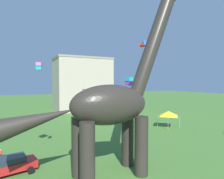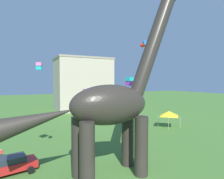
% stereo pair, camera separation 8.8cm
% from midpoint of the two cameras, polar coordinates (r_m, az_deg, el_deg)
% --- Properties ---
extents(dinosaur_sculpture, '(16.68, 3.53, 17.43)m').
position_cam_midpoint_polar(dinosaur_sculpture, '(16.58, -0.73, -4.59)').
color(dinosaur_sculpture, '#2D2823').
rests_on(dinosaur_sculpture, ground_plane).
extents(parked_sedan_left, '(4.45, 2.50, 1.55)m').
position_cam_midpoint_polar(parked_sedan_left, '(20.62, -27.75, -19.25)').
color(parked_sedan_left, red).
rests_on(parked_sedan_left, ground_plane).
extents(person_near_flyer, '(0.37, 0.16, 0.98)m').
position_cam_midpoint_polar(person_near_flyer, '(24.82, -30.17, -16.07)').
color(person_near_flyer, black).
rests_on(person_near_flyer, ground_plane).
extents(person_vendor_side, '(0.60, 0.26, 1.61)m').
position_cam_midpoint_polar(person_vendor_side, '(26.59, -7.84, -13.66)').
color(person_vendor_side, '#2D3347').
rests_on(person_vendor_side, ground_plane).
extents(festival_canopy_tent, '(3.15, 3.15, 3.00)m').
position_cam_midpoint_polar(festival_canopy_tent, '(35.97, 16.81, -6.94)').
color(festival_canopy_tent, '#B2B2B7').
rests_on(festival_canopy_tent, ground_plane).
extents(kite_near_high, '(1.07, 1.07, 1.31)m').
position_cam_midpoint_polar(kite_near_high, '(38.32, -7.83, -0.82)').
color(kite_near_high, purple).
extents(kite_far_right, '(3.06, 2.99, 0.87)m').
position_cam_midpoint_polar(kite_far_right, '(39.96, 3.79, -0.78)').
color(kite_far_right, orange).
extents(kite_mid_center, '(3.21, 3.26, 0.93)m').
position_cam_midpoint_polar(kite_mid_center, '(38.70, 10.57, 13.31)').
color(kite_mid_center, red).
extents(kite_trailing, '(1.14, 1.14, 1.30)m').
position_cam_midpoint_polar(kite_trailing, '(29.74, 5.37, 2.43)').
color(kite_trailing, '#19B2B7').
extents(kite_far_left, '(0.60, 0.60, 0.68)m').
position_cam_midpoint_polar(kite_far_left, '(18.85, -20.91, 6.56)').
color(kite_far_left, pink).
extents(background_building_block, '(15.86, 10.74, 15.23)m').
position_cam_midpoint_polar(background_building_block, '(57.06, -8.66, 1.68)').
color(background_building_block, '#B7A893').
rests_on(background_building_block, ground_plane).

